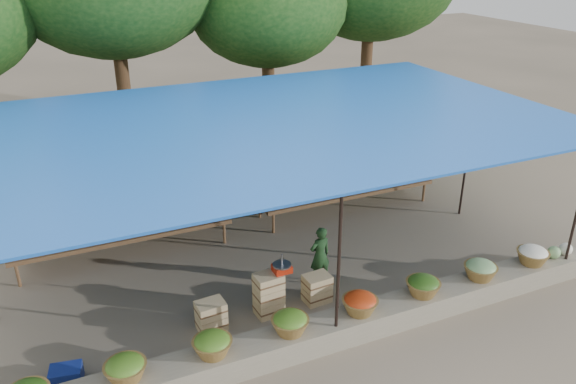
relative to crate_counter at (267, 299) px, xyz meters
name	(u,v)px	position (x,y,z in m)	size (l,w,h in m)	color
ground	(265,258)	(0.65, 1.70, -0.31)	(60.00, 60.00, 0.00)	brown
stone_curb	(331,331)	(0.65, -1.05, -0.11)	(10.60, 0.55, 0.40)	#706859
stall_canopy	(262,128)	(0.65, 1.76, 2.37)	(10.80, 6.60, 2.82)	black
produce_baskets	(326,313)	(0.55, -1.05, 0.25)	(8.98, 0.58, 0.34)	brown
netting_backdrop	(215,149)	(0.65, 4.85, 0.94)	(10.60, 0.06, 2.50)	#17411B
fruit_table_left	(122,226)	(-1.85, 3.05, 0.30)	(4.21, 0.95, 0.93)	#502F20
fruit_table_right	(344,184)	(3.15, 3.05, 0.30)	(4.21, 0.95, 0.93)	#502F20
crate_counter	(267,299)	(0.00, 0.00, 0.00)	(2.37, 0.37, 0.77)	tan
weighing_scale	(282,267)	(0.27, 0.00, 0.54)	(0.31, 0.31, 0.33)	red
vendor_seated	(320,255)	(1.23, 0.50, 0.26)	(0.41, 0.27, 1.13)	#183619
customer_left	(8,212)	(-3.86, 4.11, 0.52)	(0.80, 0.63, 1.66)	slate
customer_mid	(272,174)	(1.65, 3.74, 0.54)	(1.10, 0.63, 1.70)	slate
customer_right	(342,166)	(3.41, 3.60, 0.51)	(0.97, 0.40, 1.65)	slate
blue_crate_front	(66,376)	(-3.21, -0.33, -0.18)	(0.44, 0.32, 0.26)	navy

